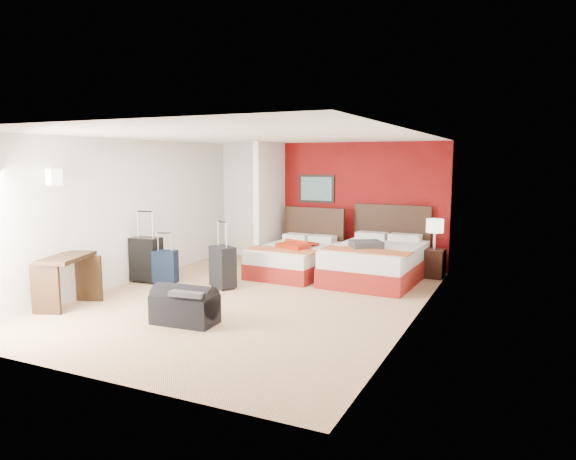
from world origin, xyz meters
The scene contains 17 objects.
ground centered at (0.00, 0.00, 0.00)m, with size 6.50×6.50×0.00m, color tan.
room_walls centered at (-1.40, 1.42, 1.26)m, with size 5.02×6.52×2.50m.
red_accent_panel centered at (0.75, 3.23, 1.25)m, with size 3.50×0.04×2.50m, color maroon.
partition_wall centered at (-1.00, 2.61, 1.25)m, with size 0.12×1.20×2.50m, color silver.
entry_door centered at (-1.75, 3.20, 1.02)m, with size 0.82×0.06×2.05m, color silver.
bed_left centered at (-0.12, 1.92, 0.27)m, with size 1.25×1.79×0.54m, color silver.
bed_right centered at (1.41, 2.05, 0.31)m, with size 1.46×2.09×0.63m, color white.
red_suitcase_open centered at (-0.02, 1.82, 0.59)m, with size 0.56×0.77×0.10m, color #9F230D.
jacket_bundle centered at (1.31, 1.75, 0.69)m, with size 0.52×0.42×0.12m, color #393A3F.
nightstand centered at (2.30, 2.75, 0.26)m, with size 0.38×0.38×0.53m, color black.
table_lamp centered at (2.30, 2.75, 0.80)m, with size 0.31×0.31×0.55m, color silver.
suitcase_black centered at (-2.23, 0.23, 0.38)m, with size 0.51×0.32×0.77m, color black.
suitcase_charcoal centered at (-0.78, 0.42, 0.34)m, with size 0.46×0.28×0.68m, color black.
suitcase_navy centered at (-1.84, 0.24, 0.28)m, with size 0.40×0.25×0.56m, color black.
duffel_bag centered at (-0.20, -1.43, 0.21)m, with size 0.84×0.45×0.42m, color black.
jacket_draped centered at (-0.05, -1.48, 0.46)m, with size 0.46×0.39×0.06m, color #3A3A3F.
desk centered at (-2.20, -1.52, 0.38)m, with size 0.46×0.92×0.77m, color #321F10.
Camera 1 is at (3.83, -6.86, 2.14)m, focal length 32.36 mm.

